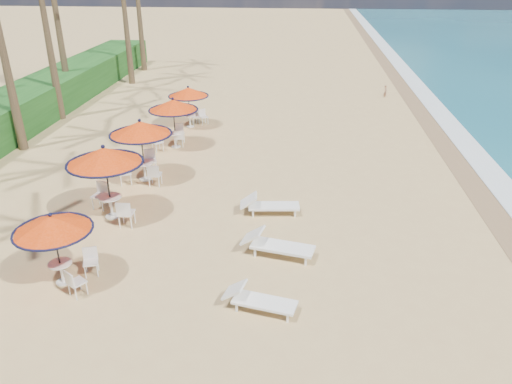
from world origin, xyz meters
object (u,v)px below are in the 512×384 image
station_0 (56,230)px  lounger_far (268,205)px  station_3 (173,111)px  station_2 (141,136)px  station_4 (190,97)px  lounger_near (257,299)px  station_1 (105,163)px  lounger_mid (275,244)px

station_0 → lounger_far: size_ratio=1.03×
station_3 → lounger_far: 8.12m
station_2 → station_4: station_2 is taller
station_3 → lounger_far: bearing=-52.6°
station_0 → lounger_far: 7.15m
station_0 → lounger_near: size_ratio=1.10×
station_1 → lounger_near: size_ratio=1.34×
station_3 → lounger_mid: size_ratio=1.04×
station_1 → station_4: 10.31m
station_4 → lounger_far: (4.76, -9.55, -1.26)m
lounger_mid → station_4: bearing=125.6°
station_1 → lounger_far: size_ratio=1.25×
station_2 → lounger_far: size_ratio=1.20×
station_1 → lounger_mid: station_1 is taller
lounger_mid → station_2: bearing=150.0°
lounger_mid → station_0: bearing=-148.4°
station_0 → station_1: size_ratio=0.82×
station_0 → station_1: station_1 is taller
station_3 → lounger_mid: (5.27, -9.01, -1.38)m
station_1 → station_3: 7.12m
station_3 → station_0: bearing=-92.3°
station_2 → lounger_near: bearing=-55.8°
station_2 → lounger_far: 5.92m
lounger_mid → lounger_far: bearing=111.5°
station_4 → lounger_near: (4.87, -14.84, -1.29)m
station_3 → station_4: size_ratio=1.09×
station_1 → station_2: station_1 is taller
station_2 → lounger_mid: (5.58, -5.13, -1.50)m
station_1 → lounger_mid: bearing=-18.4°
station_4 → lounger_mid: 13.32m
station_2 → lounger_far: station_2 is taller
station_1 → lounger_mid: 6.31m
station_1 → lounger_near: (5.48, -4.55, -1.71)m
station_2 → lounger_near: 9.51m
station_3 → station_4: (0.09, 3.19, -0.15)m
station_1 → lounger_far: bearing=7.8°
lounger_near → lounger_mid: (0.31, 2.63, 0.05)m
station_0 → station_4: (0.53, 14.17, -0.06)m
station_3 → station_4: 3.20m
lounger_far → station_4: bearing=110.9°
station_3 → lounger_mid: bearing=-59.7°
station_4 → station_3: bearing=-91.7°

